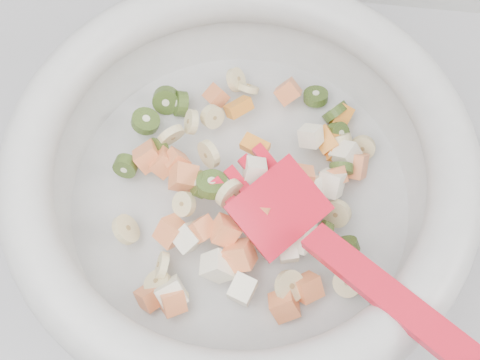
# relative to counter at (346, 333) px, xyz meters

# --- Properties ---
(counter) EXTENTS (2.00, 0.60, 0.90)m
(counter) POSITION_rel_counter_xyz_m (0.00, 0.00, 0.00)
(counter) COLOR #9B9BA0
(counter) RESTS_ON ground
(mixing_bowl) EXTENTS (0.45, 0.42, 0.15)m
(mixing_bowl) POSITION_rel_counter_xyz_m (-0.17, 0.01, 0.51)
(mixing_bowl) COLOR silver
(mixing_bowl) RESTS_ON counter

